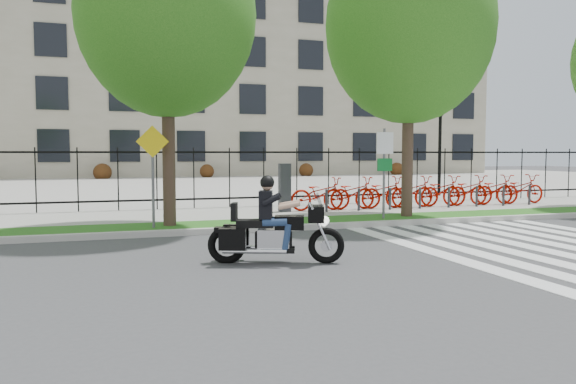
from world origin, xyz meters
name	(u,v)px	position (x,y,z in m)	size (l,w,h in m)	color
ground	(337,261)	(0.00, 0.00, 0.00)	(120.00, 120.00, 0.00)	#3B3B3D
curb	(273,228)	(0.00, 4.10, 0.07)	(60.00, 0.20, 0.15)	#AFABA5
grass_verge	(264,224)	(0.00, 4.95, 0.07)	(60.00, 1.50, 0.15)	#1F5916
sidewalk	(242,215)	(0.00, 7.45, 0.07)	(60.00, 3.50, 0.15)	#9E9C94
plaza	(174,185)	(0.00, 25.00, 0.05)	(80.00, 34.00, 0.10)	#9E9C94
crosswalk_stripes	(549,247)	(4.83, 0.00, 0.01)	(5.70, 8.00, 0.01)	silver
iron_fence	(230,177)	(0.00, 9.20, 1.15)	(30.00, 0.06, 2.00)	black
office_building	(147,67)	(0.00, 44.92, 9.97)	(60.00, 21.90, 20.15)	gray
lamp_post_right	(440,125)	(10.00, 12.00, 3.21)	(1.06, 0.70, 4.25)	black
street_tree_1	(167,15)	(-2.46, 4.95, 5.37)	(4.41, 4.41, 7.77)	#3C2921
street_tree_2	(409,27)	(4.31, 4.95, 5.55)	(4.79, 4.79, 8.16)	#3C2921
bike_share_station	(425,191)	(6.31, 7.20, 0.68)	(10.08, 0.89, 1.50)	#2D2D33
sign_pole_regulatory	(384,161)	(3.37, 4.58, 1.74)	(0.50, 0.09, 2.50)	#59595B
sign_pole_warning	(153,163)	(-2.89, 4.58, 1.74)	(0.78, 0.09, 2.49)	#59595B
motorcycle_rider	(275,228)	(-1.12, 0.18, 0.63)	(2.36, 1.20, 1.90)	black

